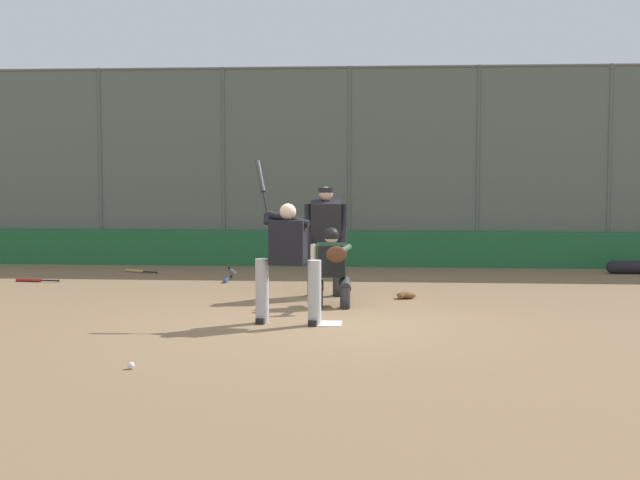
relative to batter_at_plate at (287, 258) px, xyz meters
The scene contains 15 objects.
ground_plane 1.02m from the batter_at_plate, behind, with size 160.00×160.00×0.00m, color #846647.
home_plate_marker 1.01m from the batter_at_plate, behind, with size 0.43×0.43×0.01m, color white.
backstop_fence 7.44m from the batter_at_plate, 93.96° to the right, with size 21.81×0.08×4.26m.
padding_wall 7.24m from the batter_at_plate, 94.02° to the right, with size 21.29×0.18×0.76m, color #236638.
bleachers_beyond 10.77m from the batter_at_plate, 114.38° to the right, with size 15.21×2.50×1.48m.
batter_at_plate is the anchor object (origin of this frame).
catcher_behind_plate 1.66m from the batter_at_plate, 107.41° to the right, with size 0.64×0.75×1.19m.
umpire_home 2.68m from the batter_at_plate, 97.06° to the right, with size 0.73×0.47×1.79m.
spare_bat_near_backstop 6.86m from the batter_at_plate, 57.14° to the right, with size 0.77×0.41×0.07m.
spare_bat_by_padding 6.69m from the batter_at_plate, 38.28° to the right, with size 0.85×0.13×0.07m.
spare_bat_third_base_side 6.21m from the batter_at_plate, 73.21° to the right, with size 0.33×0.87×0.07m.
spare_bat_first_base_side 4.86m from the batter_at_plate, 70.00° to the right, with size 0.08×0.90×0.07m.
fielding_glove_on_dirt 3.08m from the batter_at_plate, 123.25° to the right, with size 0.31×0.24×0.11m.
baseball_loose 3.23m from the batter_at_plate, 65.06° to the left, with size 0.07×0.07×0.07m, color white.
equipment_bag_dugout_side 8.90m from the batter_at_plate, 134.95° to the right, with size 1.18×0.26×0.26m.
Camera 1 is at (-0.83, 11.77, 2.06)m, focal length 50.00 mm.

